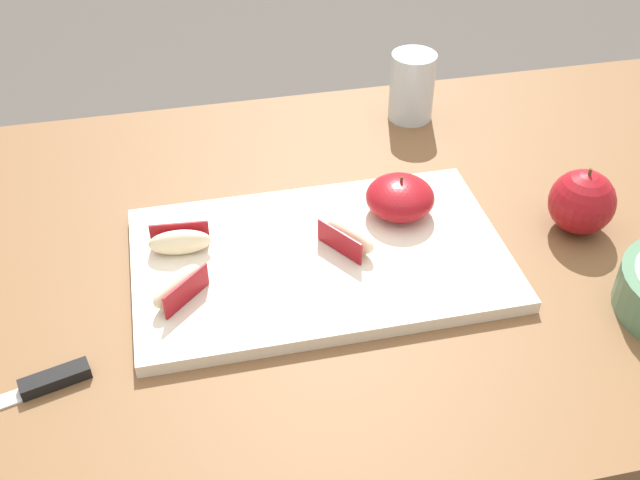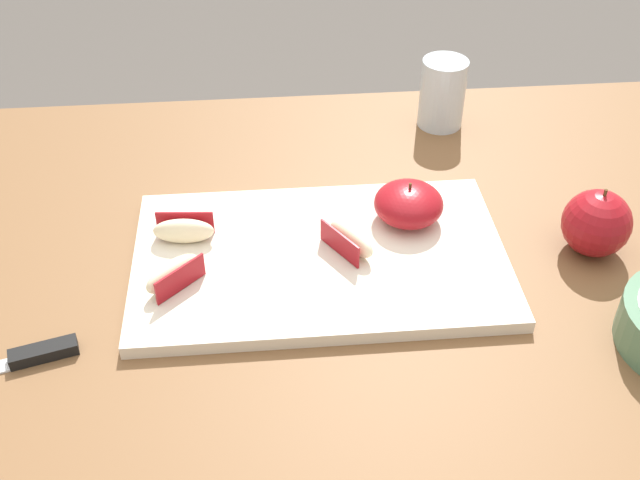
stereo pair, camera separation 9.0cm
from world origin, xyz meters
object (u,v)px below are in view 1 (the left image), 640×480
whole_apple_red_delicious (582,202)px  cutting_board (320,258)px  apple_wedge_near_knife (346,237)px  paring_knife (42,384)px  apple_half_skin_up (400,197)px  apple_wedge_back (180,240)px  drinking_glass_water (412,87)px  apple_wedge_middle (178,287)px

whole_apple_red_delicious → cutting_board: bearing=179.5°
whole_apple_red_delicious → apple_wedge_near_knife: bearing=178.9°
apple_wedge_near_knife → whole_apple_red_delicious: size_ratio=0.82×
paring_knife → apple_half_skin_up: bearing=23.1°
apple_wedge_back → whole_apple_red_delicious: size_ratio=0.83×
cutting_board → whole_apple_red_delicious: whole_apple_red_delicious is taller
apple_half_skin_up → cutting_board: bearing=-153.9°
cutting_board → apple_half_skin_up: 0.13m
apple_wedge_near_knife → drinking_glass_water: size_ratio=0.71×
apple_half_skin_up → paring_knife: (-0.43, -0.18, -0.03)m
whole_apple_red_delicious → paring_knife: bearing=-169.1°
apple_half_skin_up → apple_wedge_middle: (-0.28, -0.10, -0.01)m
cutting_board → apple_wedge_middle: bearing=-166.3°
apple_wedge_back → cutting_board: bearing=-14.1°
apple_half_skin_up → whole_apple_red_delicious: (0.22, -0.06, 0.00)m
cutting_board → apple_half_skin_up: size_ratio=5.12×
cutting_board → paring_knife: 0.34m
apple_wedge_near_knife → apple_wedge_back: bearing=169.1°
apple_wedge_middle → apple_wedge_near_knife: 0.21m
drinking_glass_water → paring_knife: bearing=-140.3°
paring_knife → drinking_glass_water: 0.69m
apple_wedge_back → paring_knife: size_ratio=0.47×
paring_knife → whole_apple_red_delicious: bearing=10.9°
cutting_board → apple_half_skin_up: apple_half_skin_up is taller
apple_wedge_middle → apple_wedge_back: bearing=84.8°
apple_half_skin_up → apple_wedge_middle: size_ratio=1.23×
apple_wedge_middle → paring_knife: bearing=-149.5°
apple_wedge_middle → whole_apple_red_delicious: 0.50m
paring_knife → drinking_glass_water: drinking_glass_water is taller
cutting_board → apple_wedge_middle: size_ratio=6.33×
apple_half_skin_up → apple_wedge_back: 0.28m
apple_wedge_back → paring_knife: 0.23m
apple_half_skin_up → apple_wedge_near_knife: 0.10m
apple_wedge_back → apple_wedge_near_knife: bearing=-10.9°
apple_wedge_near_knife → drinking_glass_water: 0.36m
apple_wedge_near_knife → paring_knife: bearing=-159.4°
apple_wedge_back → paring_knife: bearing=-132.5°
cutting_board → whole_apple_red_delicious: 0.34m
cutting_board → apple_wedge_middle: apple_wedge_middle is taller
cutting_board → drinking_glass_water: 0.38m
apple_wedge_middle → paring_knife: size_ratio=0.44×
apple_wedge_middle → drinking_glass_water: drinking_glass_water is taller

